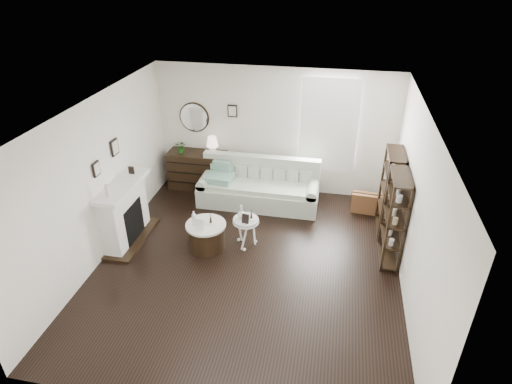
% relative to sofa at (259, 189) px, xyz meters
% --- Properties ---
extents(room, '(5.50, 5.50, 5.50)m').
position_rel_sofa_xyz_m(room, '(0.94, 0.62, 1.28)').
color(room, black).
rests_on(room, ground).
extents(fireplace, '(0.50, 1.40, 1.84)m').
position_rel_sofa_xyz_m(fireplace, '(-2.11, -1.78, 0.22)').
color(fireplace, white).
rests_on(fireplace, ground).
extents(shelf_unit_far, '(0.30, 0.80, 1.60)m').
position_rel_sofa_xyz_m(shelf_unit_far, '(2.54, -0.53, 0.48)').
color(shelf_unit_far, black).
rests_on(shelf_unit_far, ground).
extents(shelf_unit_near, '(0.30, 0.80, 1.60)m').
position_rel_sofa_xyz_m(shelf_unit_near, '(2.54, -1.43, 0.48)').
color(shelf_unit_near, black).
rests_on(shelf_unit_near, ground).
extents(sofa, '(2.47, 0.85, 0.96)m').
position_rel_sofa_xyz_m(sofa, '(0.00, 0.00, 0.00)').
color(sofa, '#B4C0AB').
rests_on(sofa, ground).
extents(quilt, '(0.60, 0.51, 0.14)m').
position_rel_sofa_xyz_m(quilt, '(-0.81, -0.12, 0.25)').
color(quilt, '#25875E').
rests_on(quilt, sofa).
extents(suitcase, '(0.65, 0.26, 0.42)m').
position_rel_sofa_xyz_m(suitcase, '(2.22, 0.03, -0.11)').
color(suitcase, brown).
rests_on(suitcase, ground).
extents(dresser, '(1.26, 0.54, 0.84)m').
position_rel_sofa_xyz_m(dresser, '(-1.45, 0.39, 0.10)').
color(dresser, black).
rests_on(dresser, ground).
extents(table_lamp, '(0.30, 0.30, 0.40)m').
position_rel_sofa_xyz_m(table_lamp, '(-1.09, 0.39, 0.73)').
color(table_lamp, white).
rests_on(table_lamp, dresser).
extents(potted_plant, '(0.29, 0.26, 0.28)m').
position_rel_sofa_xyz_m(potted_plant, '(-1.77, 0.34, 0.67)').
color(potted_plant, '#1E4E16').
rests_on(potted_plant, dresser).
extents(drum_table, '(0.71, 0.71, 0.49)m').
position_rel_sofa_xyz_m(drum_table, '(-0.62, -1.73, -0.07)').
color(drum_table, black).
rests_on(drum_table, ground).
extents(pedestal_table, '(0.46, 0.46, 0.56)m').
position_rel_sofa_xyz_m(pedestal_table, '(0.06, -1.54, 0.19)').
color(pedestal_table, silver).
rests_on(pedestal_table, ground).
extents(eiffel_drum, '(0.12, 0.12, 0.19)m').
position_rel_sofa_xyz_m(eiffel_drum, '(-0.54, -1.68, 0.27)').
color(eiffel_drum, black).
rests_on(eiffel_drum, drum_table).
extents(bottle_drum, '(0.07, 0.07, 0.29)m').
position_rel_sofa_xyz_m(bottle_drum, '(-0.79, -1.81, 0.32)').
color(bottle_drum, silver).
rests_on(bottle_drum, drum_table).
extents(card_frame_drum, '(0.16, 0.08, 0.20)m').
position_rel_sofa_xyz_m(card_frame_drum, '(-0.67, -1.91, 0.28)').
color(card_frame_drum, silver).
rests_on(card_frame_drum, drum_table).
extents(eiffel_ped, '(0.13, 0.13, 0.18)m').
position_rel_sofa_xyz_m(eiffel_ped, '(0.15, -1.51, 0.33)').
color(eiffel_ped, black).
rests_on(eiffel_ped, pedestal_table).
extents(flask_ped, '(0.14, 0.14, 0.25)m').
position_rel_sofa_xyz_m(flask_ped, '(-0.02, -1.52, 0.37)').
color(flask_ped, silver).
rests_on(flask_ped, pedestal_table).
extents(card_frame_ped, '(0.14, 0.08, 0.17)m').
position_rel_sofa_xyz_m(card_frame_ped, '(0.08, -1.66, 0.33)').
color(card_frame_ped, black).
rests_on(card_frame_ped, pedestal_table).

